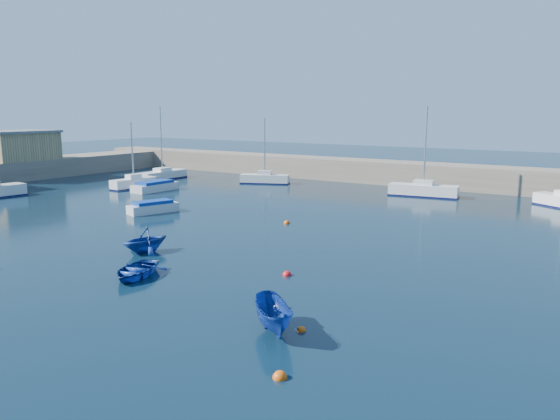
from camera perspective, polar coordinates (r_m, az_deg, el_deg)
The scene contains 16 objects.
ground at distance 29.17m, azimuth -22.67°, elevation -7.52°, with size 220.00×220.00×0.00m, color black.
back_wall at distance 65.85m, azimuth 12.61°, elevation 3.78°, with size 96.00×4.50×2.60m, color #76695A.
brick_shed_a at distance 76.37m, azimuth -25.59°, elevation 6.00°, with size 6.00×8.00×3.40m, color #998559.
sailboat_3 at distance 63.06m, azimuth -15.04°, elevation 2.77°, with size 1.91×5.50×7.31m.
sailboat_4 at distance 70.50m, azimuth -12.17°, elevation 3.63°, with size 2.17×7.05×9.10m.
sailboat_5 at distance 64.90m, azimuth -1.59°, elevation 3.31°, with size 5.94×3.69×7.70m.
sailboat_6 at distance 56.99m, azimuth 14.75°, elevation 2.05°, with size 7.00×2.89×8.99m.
motorboat_1 at distance 47.50m, azimuth -13.12°, elevation 0.30°, with size 2.66×4.47×1.03m.
motorboat_2 at distance 60.40m, azimuth -12.92°, elevation 2.44°, with size 1.95×5.35×1.10m.
dinghy_center at distance 29.53m, azimuth -14.87°, elevation -6.11°, with size 2.49×3.49×0.72m, color navy.
dinghy_left at distance 34.33m, azimuth -13.95°, elevation -3.03°, with size 2.58×2.99×1.57m, color navy.
dinghy_right at distance 21.62m, azimuth -0.63°, elevation -11.07°, with size 1.28×3.39×1.31m, color navy.
buoy_1 at distance 28.93m, azimuth 0.74°, elevation -6.84°, with size 0.49×0.49×0.49m, color red.
buoy_2 at distance 22.03m, azimuth 2.25°, elevation -12.50°, with size 0.38×0.38×0.38m, color #D7500B.
buoy_3 at distance 41.96m, azimuth 0.71°, elevation -1.41°, with size 0.49×0.49×0.49m, color #D7500B.
buoy_5 at distance 18.52m, azimuth -0.01°, elevation -17.15°, with size 0.49×0.49×0.49m, color #D7500B.
Camera 1 is at (23.45, -15.10, 8.55)m, focal length 35.00 mm.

